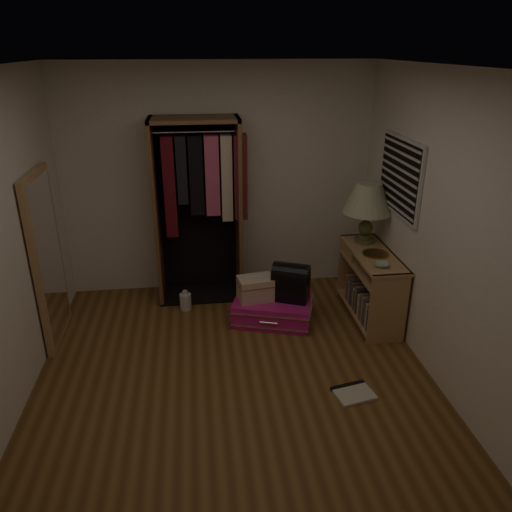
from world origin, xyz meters
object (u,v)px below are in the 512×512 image
at_px(open_wardrobe, 202,194).
at_px(table_lamp, 368,200).
at_px(train_case, 256,288).
at_px(console_bookshelf, 370,282).
at_px(white_jug, 186,301).
at_px(floor_mirror, 48,259).
at_px(pink_suitcase, 273,309).
at_px(black_bag, 291,281).

distance_m(open_wardrobe, table_lamp, 1.80).
distance_m(open_wardrobe, train_case, 1.21).
xyz_separation_m(console_bookshelf, white_jug, (-1.98, 0.39, -0.30)).
xyz_separation_m(console_bookshelf, table_lamp, (0.00, 0.29, 0.83)).
height_order(floor_mirror, train_case, floor_mirror).
relative_size(open_wardrobe, white_jug, 9.04).
xyz_separation_m(pink_suitcase, white_jug, (-0.93, 0.35, -0.03)).
bearing_deg(black_bag, table_lamp, 41.51).
relative_size(table_lamp, white_jug, 3.05).
height_order(train_case, table_lamp, table_lamp).
bearing_deg(table_lamp, train_case, -168.92).
xyz_separation_m(console_bookshelf, floor_mirror, (-3.24, -0.02, 0.45)).
bearing_deg(white_jug, console_bookshelf, -11.07).
bearing_deg(open_wardrobe, console_bookshelf, -23.28).
bearing_deg(black_bag, train_case, -162.96).
bearing_deg(white_jug, floor_mirror, -162.17).
distance_m(open_wardrobe, white_jug, 1.20).
bearing_deg(train_case, white_jug, 147.30).
bearing_deg(white_jug, train_case, -24.00).
xyz_separation_m(open_wardrobe, pink_suitcase, (0.69, -0.71, -1.09)).
xyz_separation_m(open_wardrobe, floor_mirror, (-1.50, -0.77, -0.37)).
distance_m(floor_mirror, train_case, 2.07).
distance_m(pink_suitcase, black_bag, 0.38).
height_order(console_bookshelf, open_wardrobe, open_wardrobe).
xyz_separation_m(train_case, black_bag, (0.37, -0.04, 0.08)).
xyz_separation_m(console_bookshelf, open_wardrobe, (-1.74, 0.75, 0.82)).
bearing_deg(train_case, floor_mirror, 173.38).
height_order(open_wardrobe, white_jug, open_wardrobe).
distance_m(open_wardrobe, floor_mirror, 1.73).
relative_size(open_wardrobe, floor_mirror, 1.21).
height_order(black_bag, white_jug, black_bag).
height_order(table_lamp, white_jug, table_lamp).
bearing_deg(floor_mirror, black_bag, 0.77).
bearing_deg(table_lamp, open_wardrobe, 165.34).
height_order(pink_suitcase, table_lamp, table_lamp).
xyz_separation_m(pink_suitcase, train_case, (-0.18, 0.01, 0.25)).
xyz_separation_m(pink_suitcase, table_lamp, (1.05, 0.25, 1.10)).
relative_size(floor_mirror, pink_suitcase, 1.77).
relative_size(console_bookshelf, table_lamp, 1.62).
bearing_deg(table_lamp, floor_mirror, -174.48).
bearing_deg(open_wardrobe, black_bag, -39.99).
bearing_deg(console_bookshelf, black_bag, 179.22).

